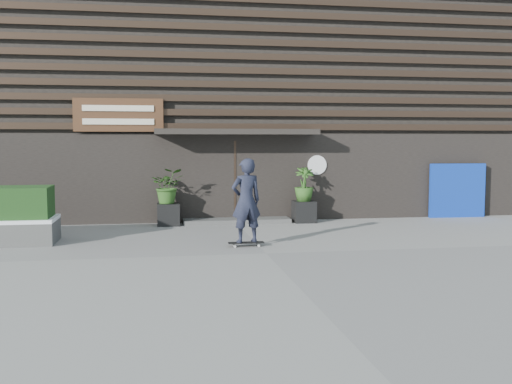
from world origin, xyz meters
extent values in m
plane|color=gray|center=(0.00, 0.00, 0.00)|extent=(80.00, 80.00, 0.00)
cube|color=#454543|center=(0.00, 4.60, 0.06)|extent=(3.00, 0.80, 0.12)
cube|color=black|center=(-1.90, 4.40, 0.30)|extent=(0.60, 0.60, 0.60)
imported|color=#2D591E|center=(-1.90, 4.40, 1.08)|extent=(0.86, 0.75, 0.96)
cube|color=black|center=(1.90, 4.40, 0.30)|extent=(0.60, 0.60, 0.60)
imported|color=#2D591E|center=(1.90, 4.40, 1.08)|extent=(0.54, 0.54, 0.96)
cube|color=#0B2C9B|center=(6.72, 4.70, 0.81)|extent=(1.73, 0.17, 1.62)
cube|color=black|center=(0.00, 10.00, 4.00)|extent=(18.00, 10.00, 8.00)
cube|color=black|center=(0.00, 4.94, 1.25)|extent=(18.00, 0.12, 2.50)
cube|color=#38281E|center=(0.00, 4.88, 2.70)|extent=(17.60, 0.08, 0.18)
cube|color=#38281E|center=(0.00, 4.88, 3.09)|extent=(17.60, 0.08, 0.18)
cube|color=#38281E|center=(0.00, 4.88, 3.48)|extent=(17.60, 0.08, 0.18)
cube|color=#38281E|center=(0.00, 4.88, 3.88)|extent=(17.60, 0.08, 0.18)
cube|color=#38281E|center=(0.00, 4.88, 4.27)|extent=(17.60, 0.08, 0.18)
cube|color=#38281E|center=(0.00, 4.88, 4.66)|extent=(17.60, 0.08, 0.18)
cube|color=#38281E|center=(0.00, 4.88, 5.05)|extent=(17.60, 0.08, 0.18)
cube|color=#38281E|center=(0.00, 4.88, 5.45)|extent=(17.60, 0.08, 0.18)
cube|color=#38281E|center=(0.00, 4.88, 5.84)|extent=(17.60, 0.08, 0.18)
cube|color=black|center=(0.00, 4.50, 2.55)|extent=(4.50, 1.00, 0.15)
cube|color=black|center=(0.00, 5.10, 1.15)|extent=(2.40, 0.30, 2.30)
cube|color=#38281E|center=(0.00, 4.92, 1.15)|extent=(0.06, 0.10, 2.30)
cube|color=#472B19|center=(-3.20, 4.80, 3.00)|extent=(2.40, 0.10, 0.90)
cube|color=beige|center=(-3.20, 4.73, 3.18)|extent=(1.90, 0.02, 0.16)
cube|color=beige|center=(-3.20, 4.73, 2.82)|extent=(1.90, 0.02, 0.16)
cylinder|color=white|center=(2.40, 4.86, 1.60)|extent=(0.56, 0.03, 0.56)
cube|color=black|center=(-0.29, 0.85, 0.09)|extent=(0.78, 0.20, 0.02)
cylinder|color=#A0A09C|center=(-0.55, 0.75, 0.03)|extent=(0.06, 0.03, 0.06)
cylinder|color=beige|center=(-0.55, 0.95, 0.03)|extent=(0.06, 0.03, 0.06)
cylinder|color=beige|center=(-0.03, 0.75, 0.03)|extent=(0.06, 0.03, 0.06)
cylinder|color=#AAAAA5|center=(-0.03, 0.95, 0.03)|extent=(0.06, 0.03, 0.06)
imported|color=black|center=(-0.29, 0.85, 1.01)|extent=(0.75, 0.57, 1.83)
camera|label=1|loc=(-2.17, -11.75, 2.31)|focal=41.43mm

